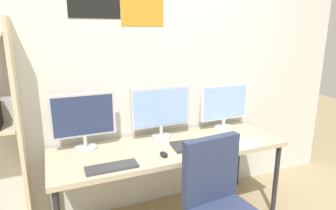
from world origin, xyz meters
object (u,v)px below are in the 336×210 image
object	(u,v)px
monitor_right	(224,104)
keyboard_right	(240,144)
desk	(170,151)
keyboard_left	(112,167)
computer_mouse	(164,154)
monitor_center	(161,110)
laptop_closed	(191,145)
monitor_left	(84,119)

from	to	relation	value
monitor_right	keyboard_right	xyz separation A→B (m)	(-0.12, -0.44, -0.24)
desk	keyboard_left	world-z (taller)	keyboard_left
desk	computer_mouse	size ratio (longest dim) A/B	20.93
monitor_center	monitor_right	bearing A→B (deg)	-0.00
keyboard_left	monitor_right	bearing A→B (deg)	19.57
computer_mouse	monitor_center	bearing A→B (deg)	71.09
computer_mouse	laptop_closed	size ratio (longest dim) A/B	0.30
keyboard_right	laptop_closed	xyz separation A→B (m)	(-0.41, 0.13, 0.00)
desk	computer_mouse	world-z (taller)	computer_mouse
desk	monitor_right	bearing A→B (deg)	17.23
keyboard_right	monitor_center	bearing A→B (deg)	141.69
monitor_right	keyboard_right	world-z (taller)	monitor_right
laptop_closed	computer_mouse	bearing A→B (deg)	-157.36
monitor_left	keyboard_left	bearing A→B (deg)	-74.27
monitor_left	keyboard_right	size ratio (longest dim) A/B	1.52
monitor_left	monitor_right	bearing A→B (deg)	0.00
computer_mouse	laptop_closed	xyz separation A→B (m)	(0.29, 0.09, -0.00)
monitor_left	monitor_center	distance (m)	0.68
keyboard_right	laptop_closed	world-z (taller)	laptop_closed
keyboard_left	computer_mouse	bearing A→B (deg)	6.26
monitor_center	keyboard_left	world-z (taller)	monitor_center
computer_mouse	laptop_closed	distance (m)	0.30
desk	keyboard_left	xyz separation A→B (m)	(-0.56, -0.23, 0.06)
keyboard_left	keyboard_right	size ratio (longest dim) A/B	1.09
monitor_right	monitor_center	bearing A→B (deg)	180.00
monitor_left	keyboard_right	xyz separation A→B (m)	(1.24, -0.44, -0.26)
desk	laptop_closed	distance (m)	0.19
laptop_closed	keyboard_right	bearing A→B (deg)	-12.12
desk	computer_mouse	xyz separation A→B (m)	(-0.14, -0.18, 0.07)
desk	monitor_center	size ratio (longest dim) A/B	3.57
desk	keyboard_right	size ratio (longest dim) A/B	5.85
monitor_right	computer_mouse	bearing A→B (deg)	-154.24
desk	computer_mouse	bearing A→B (deg)	-126.48
desk	monitor_left	bearing A→B (deg)	162.77
monitor_center	keyboard_left	bearing A→B (deg)	-141.69
keyboard_left	computer_mouse	size ratio (longest dim) A/B	3.89
monitor_right	keyboard_left	world-z (taller)	monitor_right
computer_mouse	keyboard_left	bearing A→B (deg)	-173.74
monitor_left	keyboard_left	world-z (taller)	monitor_left
monitor_right	keyboard_left	xyz separation A→B (m)	(-1.24, -0.44, -0.24)
monitor_center	monitor_right	size ratio (longest dim) A/B	1.06
keyboard_left	keyboard_right	world-z (taller)	same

